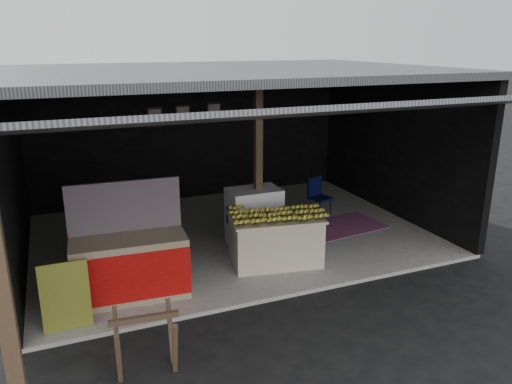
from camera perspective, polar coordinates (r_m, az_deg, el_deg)
name	(u,v)px	position (r m, az deg, el deg)	size (l,w,h in m)	color
ground	(290,298)	(7.16, 3.96, -11.96)	(80.00, 80.00, 0.00)	black
concrete_slab	(231,234)	(9.24, -2.93, -4.86)	(7.00, 5.00, 0.06)	gray
shophouse	(223,120)	(8.98, -3.80, 8.21)	(7.40, 7.29, 3.02)	black
banana_table	(275,239)	(7.91, 2.24, -5.42)	(1.55, 1.10, 0.78)	beige
banana_pile	(276,211)	(7.74, 2.28, -2.23)	(1.31, 0.78, 0.15)	gold
white_crate	(254,216)	(8.61, -0.22, -2.79)	(0.88, 0.61, 0.98)	white
neighbor_stall	(130,264)	(7.08, -14.19, -7.99)	(1.57, 0.78, 1.58)	#998466
green_signboard	(65,296)	(6.58, -20.95, -11.08)	(0.57, 0.04, 0.86)	black
sawhorse	(145,337)	(5.62, -12.54, -15.92)	(0.73, 0.67, 0.70)	brown
water_barrel	(311,236)	(8.45, 6.34, -5.04)	(0.34, 0.34, 0.50)	#0D2198
plastic_chair	(318,194)	(10.03, 7.05, -0.22)	(0.46, 0.46, 0.79)	#090D34
magenta_rug	(343,226)	(9.69, 9.94, -3.82)	(1.50, 1.00, 0.01)	#781A5F
picture_frames	(184,115)	(10.93, -8.18, 8.74)	(1.62, 0.04, 0.46)	black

